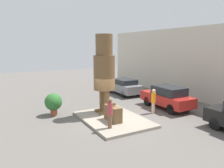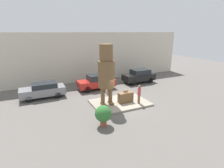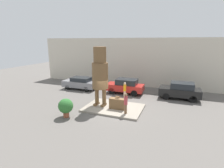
{
  "view_description": "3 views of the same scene",
  "coord_description": "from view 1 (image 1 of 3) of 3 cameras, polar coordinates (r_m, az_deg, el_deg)",
  "views": [
    {
      "loc": [
        11.31,
        -6.34,
        4.55
      ],
      "look_at": [
        -0.35,
        0.13,
        2.23
      ],
      "focal_mm": 35.0,
      "sensor_mm": 36.0,
      "label": 1
    },
    {
      "loc": [
        -6.9,
        -12.91,
        6.25
      ],
      "look_at": [
        -0.76,
        0.07,
        1.93
      ],
      "focal_mm": 28.0,
      "sensor_mm": 36.0,
      "label": 2
    },
    {
      "loc": [
        5.02,
        -13.43,
        5.74
      ],
      "look_at": [
        -0.08,
        -0.2,
        2.27
      ],
      "focal_mm": 28.0,
      "sensor_mm": 36.0,
      "label": 3
    }
  ],
  "objects": [
    {
      "name": "pedestal",
      "position": [
        13.72,
        0.25,
        -9.18
      ],
      "size": [
        4.94,
        3.49,
        0.16
      ],
      "color": "gray",
      "rests_on": "ground_plane"
    },
    {
      "name": "building_backdrop",
      "position": [
        18.99,
        24.31,
        4.57
      ],
      "size": [
        28.0,
        0.6,
        6.17
      ],
      "color": "beige",
      "rests_on": "ground_plane"
    },
    {
      "name": "giant_suitcase",
      "position": [
        13.08,
        0.23,
        -7.65
      ],
      "size": [
        1.34,
        0.53,
        1.13
      ],
      "color": "brown",
      "rests_on": "pedestal"
    },
    {
      "name": "planter_pot",
      "position": [
        15.02,
        -15.06,
        -4.66
      ],
      "size": [
        1.14,
        1.14,
        1.48
      ],
      "color": "brown",
      "rests_on": "ground_plane"
    },
    {
      "name": "worker_hivis",
      "position": [
        15.16,
        10.76,
        -4.15
      ],
      "size": [
        0.29,
        0.29,
        1.69
      ],
      "color": "beige",
      "rests_on": "ground_plane"
    },
    {
      "name": "tourist",
      "position": [
        11.82,
        -0.55,
        -7.28
      ],
      "size": [
        0.28,
        0.28,
        1.67
      ],
      "color": "brown",
      "rests_on": "pedestal"
    },
    {
      "name": "ground_plane",
      "position": [
        13.74,
        0.25,
        -9.48
      ],
      "size": [
        60.0,
        60.0,
        0.0
      ],
      "primitive_type": "plane",
      "color": "#605B56"
    },
    {
      "name": "parked_car_grey",
      "position": [
        20.87,
        3.02,
        -0.52
      ],
      "size": [
        4.17,
        1.73,
        1.49
      ],
      "rotation": [
        0.0,
        0.0,
        3.14
      ],
      "color": "gray",
      "rests_on": "ground_plane"
    },
    {
      "name": "parked_car_red",
      "position": [
        16.57,
        14.23,
        -3.26
      ],
      "size": [
        4.14,
        1.73,
        1.66
      ],
      "rotation": [
        0.0,
        0.0,
        3.14
      ],
      "color": "#B2231E",
      "rests_on": "ground_plane"
    },
    {
      "name": "statue_figure",
      "position": [
        14.19,
        -2.05,
        4.28
      ],
      "size": [
        1.4,
        1.4,
        5.16
      ],
      "color": "brown",
      "rests_on": "pedestal"
    }
  ]
}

